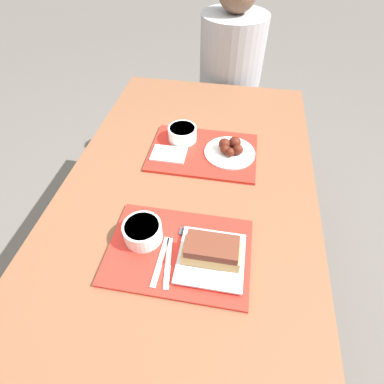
{
  "coord_description": "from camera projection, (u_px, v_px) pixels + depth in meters",
  "views": [
    {
      "loc": [
        0.15,
        -0.69,
        1.54
      ],
      "look_at": [
        0.03,
        0.01,
        0.77
      ],
      "focal_mm": 28.0,
      "sensor_mm": 36.0,
      "label": 1
    }
  ],
  "objects": [
    {
      "name": "tray_near",
      "position": [
        179.0,
        251.0,
        0.93
      ],
      "size": [
        0.44,
        0.31,
        0.01
      ],
      "color": "red",
      "rests_on": "picnic_table"
    },
    {
      "name": "tray_far",
      "position": [
        203.0,
        152.0,
        1.25
      ],
      "size": [
        0.44,
        0.31,
        0.01
      ],
      "color": "red",
      "rests_on": "picnic_table"
    },
    {
      "name": "napkin_far",
      "position": [
        169.0,
        154.0,
        1.23
      ],
      "size": [
        0.14,
        0.1,
        0.01
      ],
      "color": "white",
      "rests_on": "tray_far"
    },
    {
      "name": "wings_plate_far",
      "position": [
        230.0,
        149.0,
        1.23
      ],
      "size": [
        0.21,
        0.21,
        0.06
      ],
      "color": "white",
      "rests_on": "tray_far"
    },
    {
      "name": "ground_plane",
      "position": [
        187.0,
        290.0,
        1.61
      ],
      "size": [
        12.0,
        12.0,
        0.0
      ],
      "primitive_type": "plane",
      "color": "#605B56"
    },
    {
      "name": "condiment_packet",
      "position": [
        185.0,
        232.0,
        0.97
      ],
      "size": [
        0.04,
        0.03,
        0.01
      ],
      "color": "#3F3F47",
      "rests_on": "tray_near"
    },
    {
      "name": "person_seated_across",
      "position": [
        231.0,
        59.0,
        1.77
      ],
      "size": [
        0.37,
        0.37,
        0.77
      ],
      "color": "#9E9EA3",
      "rests_on": "picnic_bench_far"
    },
    {
      "name": "brisket_sandwich_plate",
      "position": [
        211.0,
        254.0,
        0.87
      ],
      "size": [
        0.2,
        0.2,
        0.09
      ],
      "color": "white",
      "rests_on": "tray_near"
    },
    {
      "name": "bowl_coleslaw_far",
      "position": [
        182.0,
        133.0,
        1.28
      ],
      "size": [
        0.12,
        0.12,
        0.06
      ],
      "color": "white",
      "rests_on": "tray_far"
    },
    {
      "name": "picnic_bench_far",
      "position": [
        216.0,
        115.0,
        2.06
      ],
      "size": [
        0.9,
        0.28,
        0.46
      ],
      "color": "brown",
      "rests_on": "ground_plane"
    },
    {
      "name": "plastic_fork_near",
      "position": [
        160.0,
        261.0,
        0.89
      ],
      "size": [
        0.02,
        0.17,
        0.0
      ],
      "color": "white",
      "rests_on": "tray_near"
    },
    {
      "name": "bowl_coleslaw_near",
      "position": [
        143.0,
        231.0,
        0.93
      ],
      "size": [
        0.12,
        0.12,
        0.06
      ],
      "color": "white",
      "rests_on": "tray_near"
    },
    {
      "name": "picnic_table",
      "position": [
        185.0,
        215.0,
        1.14
      ],
      "size": [
        0.95,
        1.76,
        0.73
      ],
      "color": "brown",
      "rests_on": "ground_plane"
    },
    {
      "name": "plastic_knife_near",
      "position": [
        167.0,
        262.0,
        0.89
      ],
      "size": [
        0.04,
        0.17,
        0.0
      ],
      "color": "white",
      "rests_on": "tray_near"
    }
  ]
}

